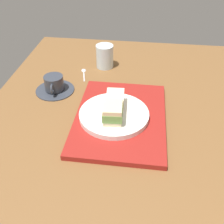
{
  "coord_description": "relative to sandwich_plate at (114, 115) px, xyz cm",
  "views": [
    {
      "loc": [
        -64.61,
        -4.95,
        57.58
      ],
      "look_at": [
        2.04,
        3.74,
        5.0
      ],
      "focal_mm": 42.8,
      "sensor_mm": 36.0,
      "label": 1
    }
  ],
  "objects": [
    {
      "name": "ground_plane",
      "position": [
        -3.63,
        -3.26,
        -4.23
      ],
      "size": [
        140.0,
        100.0,
        3.0
      ],
      "primitive_type": "cube",
      "color": "brown"
    },
    {
      "name": "serving_tray",
      "position": [
        0.94,
        -2.06,
        -1.81
      ],
      "size": [
        40.62,
        29.7,
        1.84
      ],
      "primitive_type": "cube",
      "color": "maroon",
      "rests_on": "ground_plane"
    },
    {
      "name": "sandwich_plate",
      "position": [
        0.0,
        0.0,
        0.0
      ],
      "size": [
        23.03,
        23.03,
        1.78
      ],
      "primitive_type": "cylinder",
      "color": "silver",
      "rests_on": "serving_tray"
    },
    {
      "name": "sandwich_near",
      "position": [
        -3.31,
        -0.07,
        3.73
      ],
      "size": [
        8.09,
        6.56,
        5.68
      ],
      "color": "beige",
      "rests_on": "sandwich_plate"
    },
    {
      "name": "sandwich_far",
      "position": [
        3.31,
        0.07,
        3.43
      ],
      "size": [
        8.25,
        6.24,
        5.07
      ],
      "color": "#EFE5C1",
      "rests_on": "sandwich_plate"
    },
    {
      "name": "coffee_cup",
      "position": [
        15.37,
        25.1,
        -0.21
      ],
      "size": [
        14.93,
        14.93,
        6.28
      ],
      "color": "#333842",
      "rests_on": "ground_plane"
    },
    {
      "name": "drinking_glass",
      "position": [
        37.27,
        8.73,
        2.25
      ],
      "size": [
        7.54,
        7.54,
        9.96
      ],
      "primitive_type": "cylinder",
      "color": "silver",
      "rests_on": "ground_plane"
    },
    {
      "name": "teaspoon",
      "position": [
        30.87,
        17.03,
        -2.38
      ],
      "size": [
        10.75,
        3.77,
        0.8
      ],
      "color": "silver",
      "rests_on": "ground_plane"
    }
  ]
}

